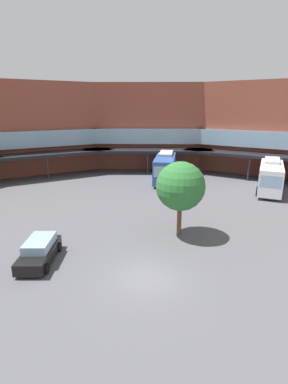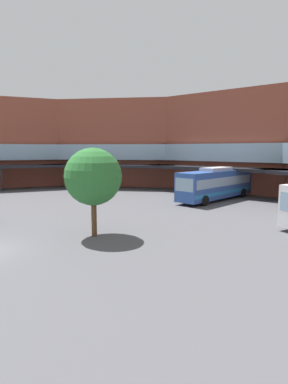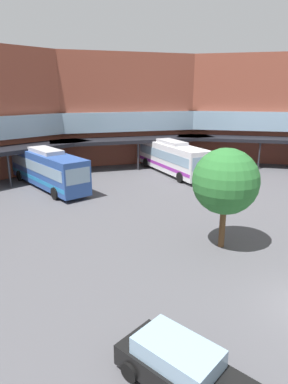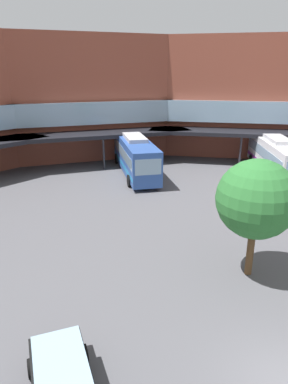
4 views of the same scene
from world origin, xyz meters
name	(u,v)px [view 3 (image 3 of 4)]	position (x,y,z in m)	size (l,w,h in m)	color
station_building	(62,126)	(0.00, 18.49, 6.56)	(75.56, 47.67, 13.60)	brown
bus_1	(47,168)	(2.61, 25.61, 1.92)	(4.03, 12.50, 3.80)	#2D519E
bus_3	(171,157)	(15.52, 20.53, 1.90)	(6.84, 12.20, 3.74)	white
parked_car	(182,368)	(-7.13, 1.93, 0.74)	(2.11, 4.44, 1.53)	black
plaza_tree	(226,182)	(2.62, 6.29, 4.07)	(3.85, 3.85, 6.01)	brown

